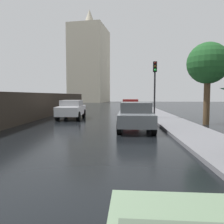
{
  "coord_description": "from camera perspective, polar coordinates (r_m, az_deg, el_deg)",
  "views": [
    {
      "loc": [
        1.87,
        -3.03,
        1.78
      ],
      "look_at": [
        1.35,
        8.54,
        0.9
      ],
      "focal_mm": 35.46,
      "sensor_mm": 36.0,
      "label": 1
    }
  ],
  "objects": [
    {
      "name": "car_red_far_ahead",
      "position": [
        21.77,
        4.8,
        1.55
      ],
      "size": [
        1.91,
        4.17,
        1.39
      ],
      "rotation": [
        0.0,
        0.0,
        -0.05
      ],
      "color": "maroon",
      "rests_on": "ground"
    },
    {
      "name": "street_tree_near",
      "position": [
        14.72,
        23.48,
        11.26
      ],
      "size": [
        2.47,
        2.47,
        4.94
      ],
      "color": "#4C3823",
      "rests_on": "ground"
    },
    {
      "name": "distant_tower",
      "position": [
        59.12,
        -5.76,
        12.22
      ],
      "size": [
        10.03,
        12.21,
        23.73
      ],
      "color": "beige",
      "rests_on": "ground"
    },
    {
      "name": "car_white_behind_camera",
      "position": [
        16.93,
        -10.39,
        0.76
      ],
      "size": [
        1.76,
        3.88,
        1.41
      ],
      "rotation": [
        0.0,
        0.0,
        3.16
      ],
      "color": "silver",
      "rests_on": "ground"
    },
    {
      "name": "traffic_light",
      "position": [
        16.58,
        10.99,
        8.42
      ],
      "size": [
        0.26,
        0.39,
        4.08
      ],
      "color": "black",
      "rests_on": "sidewalk_strip"
    },
    {
      "name": "car_grey_mid_road",
      "position": [
        11.41,
        6.12,
        -0.88
      ],
      "size": [
        1.89,
        4.02,
        1.42
      ],
      "rotation": [
        0.0,
        0.0,
        -0.03
      ],
      "color": "slate",
      "rests_on": "ground"
    }
  ]
}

